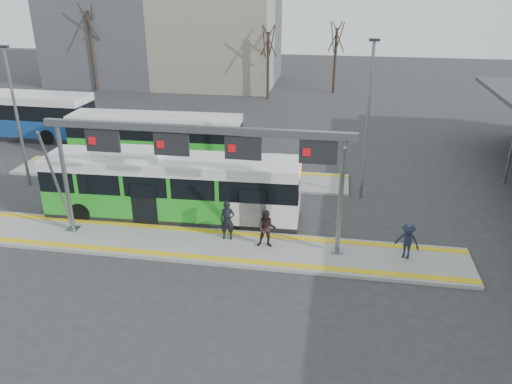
% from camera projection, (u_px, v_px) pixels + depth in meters
% --- Properties ---
extents(ground, '(120.00, 120.00, 0.00)m').
position_uv_depth(ground, '(209.00, 247.00, 21.72)').
color(ground, '#2D2D30').
rests_on(ground, ground).
extents(platform_main, '(22.00, 3.00, 0.15)m').
position_uv_depth(platform_main, '(209.00, 245.00, 21.70)').
color(platform_main, gray).
rests_on(platform_main, ground).
extents(platform_second, '(20.00, 3.00, 0.15)m').
position_uv_depth(platform_second, '(178.00, 174.00, 29.56)').
color(platform_second, gray).
rests_on(platform_second, ground).
extents(tactile_main, '(22.00, 2.65, 0.02)m').
position_uv_depth(tactile_main, '(209.00, 244.00, 21.66)').
color(tactile_main, yellow).
rests_on(tactile_main, platform_main).
extents(tactile_second, '(20.00, 0.35, 0.02)m').
position_uv_depth(tactile_second, '(183.00, 166.00, 30.56)').
color(tactile_second, yellow).
rests_on(tactile_second, platform_second).
extents(gantry, '(13.00, 1.68, 5.20)m').
position_uv_depth(gantry, '(198.00, 151.00, 20.31)').
color(gantry, slate).
rests_on(gantry, platform_main).
extents(hero_bus, '(12.22, 3.00, 3.34)m').
position_uv_depth(hero_bus, '(172.00, 188.00, 23.92)').
color(hero_bus, black).
rests_on(hero_bus, ground).
extents(bg_bus_green, '(11.13, 2.68, 2.77)m').
position_uv_depth(bg_bus_green, '(156.00, 136.00, 32.23)').
color(bg_bus_green, black).
rests_on(bg_bus_green, ground).
extents(bg_bus_blue, '(12.43, 2.99, 3.23)m').
position_uv_depth(bg_bus_blue, '(9.00, 115.00, 36.30)').
color(bg_bus_blue, black).
rests_on(bg_bus_blue, ground).
extents(passenger_a, '(0.70, 0.51, 1.77)m').
position_uv_depth(passenger_a, '(227.00, 220.00, 21.79)').
color(passenger_a, black).
rests_on(passenger_a, platform_main).
extents(passenger_b, '(0.88, 0.71, 1.68)m').
position_uv_depth(passenger_b, '(267.00, 229.00, 21.15)').
color(passenger_b, black).
rests_on(passenger_b, platform_main).
extents(passenger_c, '(1.15, 0.92, 1.55)m').
position_uv_depth(passenger_c, '(407.00, 241.00, 20.31)').
color(passenger_c, '#1A2130').
rests_on(passenger_c, platform_main).
extents(tree_left, '(1.40, 1.40, 7.06)m').
position_uv_depth(tree_left, '(268.00, 42.00, 46.27)').
color(tree_left, '#382B21').
rests_on(tree_left, ground).
extents(tree_mid, '(1.40, 1.40, 7.16)m').
position_uv_depth(tree_mid, '(336.00, 37.00, 48.79)').
color(tree_mid, '#382B21').
rests_on(tree_mid, ground).
extents(tree_far, '(1.40, 1.40, 8.90)m').
position_uv_depth(tree_far, '(89.00, 22.00, 49.17)').
color(tree_far, '#382B21').
rests_on(tree_far, ground).
extents(lamp_west, '(0.50, 0.25, 7.64)m').
position_uv_depth(lamp_west, '(17.00, 115.00, 26.67)').
color(lamp_west, slate).
rests_on(lamp_west, ground).
extents(lamp_east, '(0.50, 0.25, 8.17)m').
position_uv_depth(lamp_east, '(367.00, 118.00, 24.93)').
color(lamp_east, slate).
rests_on(lamp_east, ground).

